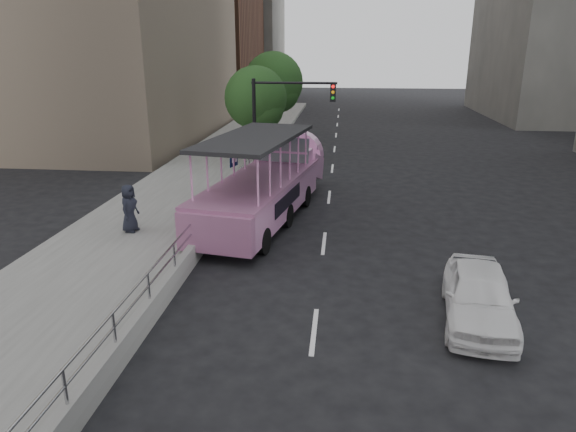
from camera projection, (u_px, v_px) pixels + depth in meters
name	position (u px, v px, depth m)	size (l,w,h in m)	color
ground	(283.00, 292.00, 14.57)	(160.00, 160.00, 0.00)	black
sidewalk	(188.00, 190.00, 24.55)	(5.50, 80.00, 0.30)	#A1A19B
kerb_wall	(195.00, 247.00, 16.62)	(0.24, 30.00, 0.36)	#969691
guardrail	(194.00, 227.00, 16.42)	(0.07, 22.00, 0.71)	#B2B3B7
duck_boat	(268.00, 185.00, 20.91)	(4.34, 10.89, 3.52)	black
car	(479.00, 295.00, 12.85)	(1.67, 4.15, 1.42)	white
pedestrian_far	(129.00, 208.00, 18.31)	(0.85, 0.55, 1.74)	#212531
parking_sign	(234.00, 169.00, 21.73)	(0.22, 0.59, 2.75)	black
traffic_signal	(278.00, 114.00, 25.46)	(4.20, 0.32, 5.20)	black
street_tree_near	(257.00, 100.00, 28.76)	(3.52, 3.52, 5.72)	#331F17
street_tree_far	(275.00, 84.00, 34.26)	(3.97, 3.97, 6.45)	#331F17
midrise_stone_b	(224.00, 23.00, 73.55)	(16.00, 14.00, 20.00)	gray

